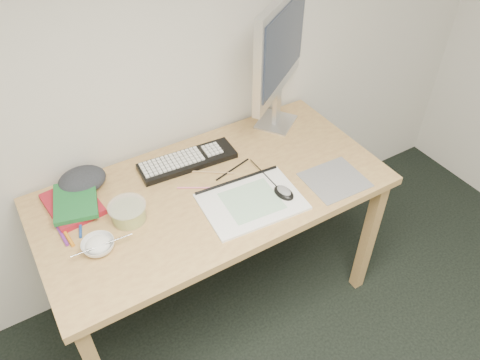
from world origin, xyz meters
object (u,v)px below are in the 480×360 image
object	(u,v)px
sketchpad	(252,202)
monitor	(280,49)
desk	(214,203)
rice_bowl	(98,246)
keyboard	(188,161)

from	to	relation	value
sketchpad	monitor	world-z (taller)	monitor
desk	sketchpad	world-z (taller)	sketchpad
sketchpad	monitor	xyz separation A→B (m)	(0.39, 0.40, 0.37)
sketchpad	rice_bowl	distance (m)	0.59
monitor	sketchpad	bearing A→B (deg)	-168.92
keyboard	rice_bowl	xyz separation A→B (m)	(-0.48, -0.27, 0.01)
desk	rice_bowl	size ratio (longest dim) A/B	12.14
monitor	rice_bowl	bearing A→B (deg)	163.37
rice_bowl	keyboard	bearing A→B (deg)	29.08
sketchpad	keyboard	xyz separation A→B (m)	(-0.11, 0.35, 0.01)
sketchpad	rice_bowl	xyz separation A→B (m)	(-0.58, 0.08, 0.01)
desk	keyboard	world-z (taller)	keyboard
sketchpad	monitor	distance (m)	0.67
desk	sketchpad	bearing A→B (deg)	-59.68
rice_bowl	sketchpad	bearing A→B (deg)	-7.81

